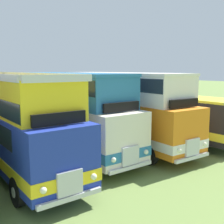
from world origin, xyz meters
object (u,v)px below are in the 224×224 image
Objects in this scene: bus_fifth_in_row at (121,105)px; bus_sixth_in_row at (159,112)px; bus_third_in_row at (11,118)px; bus_fourth_in_row at (71,110)px.

bus_fifth_in_row reaches higher than bus_sixth_in_row.
bus_sixth_in_row is (10.13, -0.20, -0.61)m from bus_third_in_row.
bus_third_in_row is 1.02× the size of bus_sixth_in_row.
bus_third_in_row reaches higher than bus_fifth_in_row.
bus_fourth_in_row and bus_fifth_in_row have the same top height.
bus_third_in_row is 6.76m from bus_fifth_in_row.
bus_fourth_in_row is 0.90× the size of bus_fifth_in_row.
bus_fourth_in_row is at bearing 174.59° from bus_fifth_in_row.
bus_third_in_row is 1.14× the size of bus_fourth_in_row.
bus_third_in_row is at bearing 179.44° from bus_fifth_in_row.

